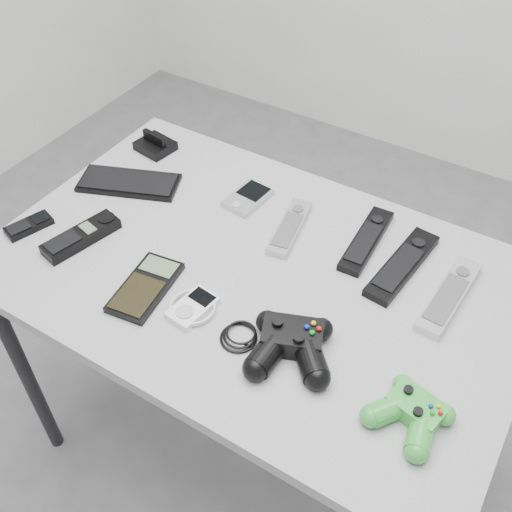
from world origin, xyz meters
The scene contains 15 objects.
floor centered at (0.00, 0.00, 0.00)m, with size 3.50×3.50×0.00m, color slate.
desk centered at (-0.09, 0.09, 0.67)m, with size 1.10×0.70×0.73m.
pda_keyboard centered at (-0.50, 0.17, 0.74)m, with size 0.24×0.10×0.01m, color black.
dock_bracket centered at (-0.53, 0.32, 0.76)m, with size 0.09×0.08×0.05m, color black.
pda centered at (-0.22, 0.27, 0.74)m, with size 0.07×0.11×0.02m, color #AAABB2.
remote_silver_a centered at (-0.09, 0.23, 0.74)m, with size 0.05×0.19×0.02m, color #AAABB2.
remote_black_a centered at (0.08, 0.28, 0.74)m, with size 0.05×0.21×0.02m, color black.
remote_black_b centered at (0.17, 0.25, 0.75)m, with size 0.06×0.23×0.02m, color black.
remote_silver_b centered at (0.28, 0.22, 0.75)m, with size 0.05×0.22×0.02m, color silver.
mobile_phone centered at (-0.58, -0.07, 0.74)m, with size 0.05×0.10×0.02m, color black.
cordless_handset centered at (-0.46, -0.03, 0.75)m, with size 0.05×0.17×0.03m, color black.
calculator centered at (-0.25, -0.07, 0.74)m, with size 0.09×0.17×0.02m, color black.
mp3_player centered at (-0.13, -0.07, 0.74)m, with size 0.09×0.10×0.02m, color white.
controller_black centered at (0.08, -0.06, 0.76)m, with size 0.26×0.17×0.05m, color black, non-canonical shape.
controller_green centered at (0.31, -0.07, 0.76)m, with size 0.13×0.14×0.04m, color #2A9127, non-canonical shape.
Camera 1 is at (0.37, -0.65, 1.63)m, focal length 42.00 mm.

